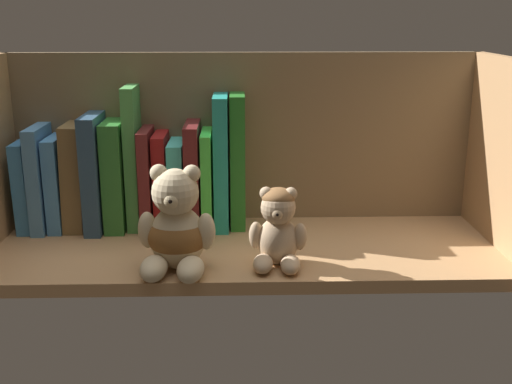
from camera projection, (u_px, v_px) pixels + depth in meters
The scene contains 19 objects.
shelf_board at pixel (246, 252), 102.34cm from camera, with size 79.86×28.53×2.00cm, color tan.
shelf_back_panel at pixel (244, 143), 112.52cm from camera, with size 82.26×1.20×31.63cm, color #7D6548.
shelf_side_panel_right at pixel (505, 161), 99.37cm from camera, with size 1.60×30.93×31.63cm, color tan.
book_0 at pixel (29, 183), 109.56cm from camera, with size 2.24×11.65×15.38cm, color #3A83C6.
book_1 at pixel (44, 176), 109.29cm from camera, with size 2.28×13.10×17.90cm, color #4B84B9.
book_2 at pixel (60, 181), 109.62cm from camera, with size 2.32×11.59×16.05cm, color #4686C0.
book_3 at pixel (78, 175), 109.41cm from camera, with size 3.38×10.94×18.16cm, color brown.
book_4 at pixel (97, 170), 109.27cm from camera, with size 2.78×14.35×19.88cm, color navy.
book_5 at pixel (117, 174), 109.53cm from camera, with size 3.35×12.24×18.66cm, color #2E702C.
book_6 at pixel (134, 157), 108.82cm from camera, with size 2.07×9.76×24.43cm, color #4D9E4B.
book_7 at pixel (149, 177), 109.86cm from camera, with size 1.87×12.80×17.37cm, color maroon.
book_8 at pixel (162, 179), 110.05cm from camera, with size 2.21×11.09×16.46cm, color maroon.
book_9 at pixel (178, 183), 110.31cm from camera, with size 2.52×12.42×15.17cm, color #4ACCBD.
book_10 at pixel (194, 174), 109.94cm from camera, with size 2.35×14.86×18.36cm, color #5A1A1A.
book_11 at pixel (208, 178), 110.21cm from camera, with size 1.70×14.24×16.95cm, color #44CD41.
book_12 at pixel (221, 161), 109.44cm from camera, with size 2.44×11.86×22.94cm, color teal.
book_13 at pixel (238, 161), 109.51cm from camera, with size 2.52×9.15×23.02cm, color #257024.
teddy_bear_larger at pixel (176, 230), 91.18cm from camera, with size 11.50×12.12×15.62cm.
teddy_bear_smaller at pixel (278, 229), 92.88cm from camera, with size 8.76×8.99×11.88cm.
Camera 1 is at (-1.10, -95.68, 38.57)cm, focal length 44.49 mm.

